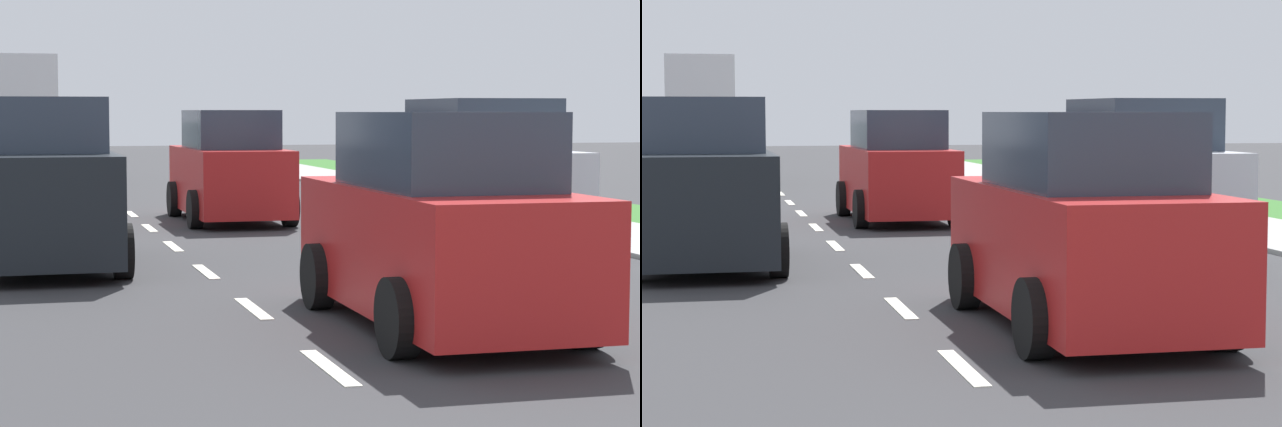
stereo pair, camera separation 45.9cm
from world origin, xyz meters
The scene contains 7 objects.
ground_plane centered at (0.00, 21.00, 0.00)m, with size 96.00×96.00×0.00m, color #333335.
lane_center_line centered at (0.00, 25.20, 0.00)m, with size 0.14×46.40×0.01m.
delivery_truck centered at (-1.89, 31.02, 1.61)m, with size 2.16×4.60×3.54m.
car_outgoing_ahead centered at (1.49, 7.21, 0.94)m, with size 1.90×4.25×2.03m.
car_outgoing_far centered at (1.61, 18.71, 0.96)m, with size 1.91×4.20×2.06m.
car_parked_far centered at (4.00, 12.43, 1.03)m, with size 2.00×3.84×2.21m.
car_oncoming_lead centered at (-1.94, 12.64, 1.03)m, with size 1.96×4.06×2.22m.
Camera 2 is at (-2.05, -3.61, 2.04)m, focal length 68.36 mm.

